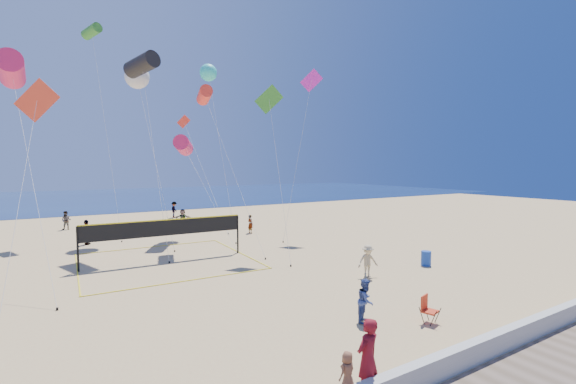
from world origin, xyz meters
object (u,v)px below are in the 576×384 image
trash_barrel (426,258)px  volleyball_net (166,233)px  woman (368,358)px  camp_chair (427,308)px

trash_barrel → volleyball_net: volleyball_net is taller
woman → trash_barrel: (10.76, 7.07, -0.54)m
woman → trash_barrel: size_ratio=2.40×
woman → camp_chair: (4.64, 2.08, -0.41)m
woman → trash_barrel: woman is taller
woman → volleyball_net: size_ratio=0.21×
trash_barrel → volleyball_net: 14.13m
camp_chair → volleyball_net: 14.20m
camp_chair → volleyball_net: (-5.39, 13.10, 1.08)m
woman → camp_chair: size_ratio=1.81×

